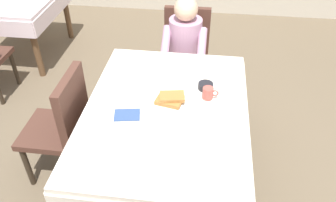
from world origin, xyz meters
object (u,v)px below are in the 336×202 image
Objects in this scene: syrup_pitcher at (146,81)px; spoon_near_edge at (170,133)px; chair_left_side at (63,122)px; diner_person at (185,46)px; background_table_far at (17,6)px; dining_table_main at (166,118)px; cup_coffee at (208,93)px; breakfast_stack at (171,99)px; plate_breakfast at (171,102)px; fork_left_of_plate at (143,102)px; knife_right_of_plate at (198,107)px; chair_diner at (186,50)px; bowl_butter at (206,86)px.

syrup_pitcher is 0.53× the size of spoon_near_edge.
chair_left_side is 0.89m from spoon_near_edge.
syrup_pitcher is (-0.22, -0.77, 0.11)m from diner_person.
dining_table_main is at bearing -41.96° from background_table_far.
diner_person is at bearing 105.68° from cup_coffee.
syrup_pitcher is (-0.21, 0.19, -0.00)m from breakfast_stack.
plate_breakfast is 2.48× the size of cup_coffee.
fork_left_of_plate is (-0.20, -0.97, 0.07)m from diner_person.
dining_table_main is 0.33m from syrup_pitcher.
diner_person is at bearing -12.24° from fork_left_of_plate.
dining_table_main is 19.05× the size of syrup_pitcher.
chair_left_side reaches higher than knife_right_of_plate.
chair_diner is 0.98m from syrup_pitcher.
fork_left_of_plate is (-0.19, -0.02, -0.01)m from plate_breakfast.
spoon_near_edge is at bearing 91.01° from chair_diner.
dining_table_main is at bearing -112.08° from plate_breakfast.
syrup_pitcher is at bearing 74.05° from diner_person.
chair_diner is 6.20× the size of spoon_near_edge.
diner_person is 2.17m from background_table_far.
chair_left_side is (-0.81, -1.01, -0.14)m from diner_person.
background_table_far is at bearing -16.96° from chair_diner.
bowl_butter reaches higher than background_table_far.
spoon_near_edge is at bearing -118.83° from cup_coffee.
chair_diner is 0.96m from bowl_butter.
chair_diner is (0.04, 1.17, -0.12)m from dining_table_main.
chair_diner is 1.42m from chair_left_side.
knife_right_of_plate is (0.18, -1.13, 0.21)m from chair_diner.
fork_left_of_plate is (-0.42, -0.22, -0.02)m from bowl_butter.
syrup_pitcher reaches higher than fork_left_of_plate.
fork_left_of_plate is at bearing 79.86° from chair_diner.
fork_left_of_plate is at bearing -86.25° from chair_left_side.
breakfast_stack is at bearing -85.84° from chair_left_side.
chair_diner is 0.83× the size of diner_person.
plate_breakfast is (0.79, 0.06, 0.22)m from chair_left_side.
cup_coffee is (0.24, -1.02, 0.25)m from chair_diner.
diner_person is 1.00× the size of background_table_far.
spoon_near_edge is at bearing 154.92° from knife_right_of_plate.
chair_left_side reaches higher than breakfast_stack.
knife_right_of_plate is at bearing 100.35° from diner_person.
syrup_pitcher is at bearing 105.21° from spoon_near_edge.
chair_left_side reaches higher than spoon_near_edge.
diner_person is 1.30m from chair_left_side.
knife_right_of_plate is (0.19, -0.02, -0.04)m from breakfast_stack.
syrup_pitcher is 0.40× the size of knife_right_of_plate.
diner_person is 0.81m from syrup_pitcher.
spoon_near_edge reaches higher than background_table_far.
chair_diner is at bearing 103.64° from bowl_butter.
cup_coffee reaches higher than syrup_pitcher.
cup_coffee is 0.11m from bowl_butter.
chair_left_side is at bearing -175.84° from breakfast_stack.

